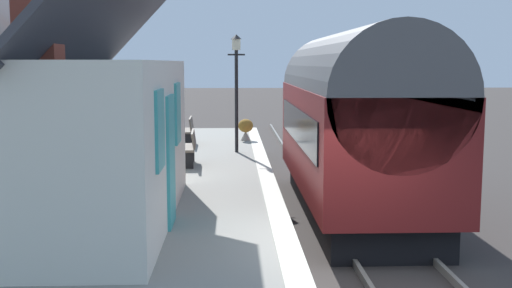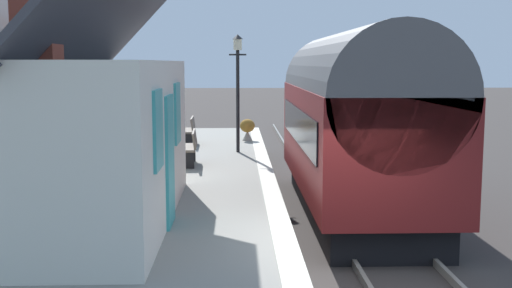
{
  "view_description": "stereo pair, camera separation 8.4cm",
  "coord_description": "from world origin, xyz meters",
  "px_view_note": "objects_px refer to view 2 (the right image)",
  "views": [
    {
      "loc": [
        -8.88,
        1.97,
        3.58
      ],
      "look_at": [
        3.4,
        1.5,
        1.96
      ],
      "focal_mm": 43.6,
      "sensor_mm": 36.0,
      "label": 1
    },
    {
      "loc": [
        -8.89,
        1.88,
        3.58
      ],
      "look_at": [
        3.4,
        1.5,
        1.96
      ],
      "focal_mm": 43.6,
      "sensor_mm": 36.0,
      "label": 2
    }
  ],
  "objects_px": {
    "train": "(356,121)",
    "bench_mid_platform": "(190,147)",
    "planter_edge_near": "(247,129)",
    "lamp_post_platform": "(238,70)",
    "bench_by_lamp": "(189,130)",
    "planter_by_door": "(150,153)",
    "station_building": "(68,131)",
    "planter_corner_building": "(145,128)"
  },
  "relations": [
    {
      "from": "station_building",
      "to": "planter_by_door",
      "type": "xyz_separation_m",
      "value": [
        4.76,
        -0.65,
        -1.07
      ]
    },
    {
      "from": "planter_by_door",
      "to": "planter_corner_building",
      "type": "height_order",
      "value": "planter_corner_building"
    },
    {
      "from": "station_building",
      "to": "bench_by_lamp",
      "type": "xyz_separation_m",
      "value": [
        9.66,
        -1.23,
        -1.03
      ]
    },
    {
      "from": "bench_by_lamp",
      "to": "planter_by_door",
      "type": "distance_m",
      "value": 4.94
    },
    {
      "from": "station_building",
      "to": "planter_by_door",
      "type": "relative_size",
      "value": 7.95
    },
    {
      "from": "train",
      "to": "planter_by_door",
      "type": "relative_size",
      "value": 10.29
    },
    {
      "from": "planter_corner_building",
      "to": "station_building",
      "type": "bearing_deg",
      "value": -178.99
    },
    {
      "from": "planter_by_door",
      "to": "lamp_post_platform",
      "type": "relative_size",
      "value": 0.24
    },
    {
      "from": "train",
      "to": "bench_mid_platform",
      "type": "xyz_separation_m",
      "value": [
        1.42,
        3.98,
        -0.77
      ]
    },
    {
      "from": "station_building",
      "to": "lamp_post_platform",
      "type": "height_order",
      "value": "station_building"
    },
    {
      "from": "bench_mid_platform",
      "to": "planter_corner_building",
      "type": "distance_m",
      "value": 4.23
    },
    {
      "from": "train",
      "to": "planter_by_door",
      "type": "height_order",
      "value": "train"
    },
    {
      "from": "planter_by_door",
      "to": "lamp_post_platform",
      "type": "height_order",
      "value": "lamp_post_platform"
    },
    {
      "from": "bench_by_lamp",
      "to": "lamp_post_platform",
      "type": "relative_size",
      "value": 0.41
    },
    {
      "from": "train",
      "to": "bench_mid_platform",
      "type": "relative_size",
      "value": 6.05
    },
    {
      "from": "train",
      "to": "lamp_post_platform",
      "type": "bearing_deg",
      "value": 36.35
    },
    {
      "from": "planter_edge_near",
      "to": "lamp_post_platform",
      "type": "xyz_separation_m",
      "value": [
        -2.69,
        0.32,
        2.0
      ]
    },
    {
      "from": "train",
      "to": "bench_mid_platform",
      "type": "distance_m",
      "value": 4.29
    },
    {
      "from": "planter_edge_near",
      "to": "planter_corner_building",
      "type": "bearing_deg",
      "value": 109.25
    },
    {
      "from": "bench_by_lamp",
      "to": "lamp_post_platform",
      "type": "distance_m",
      "value": 3.01
    },
    {
      "from": "bench_by_lamp",
      "to": "planter_corner_building",
      "type": "height_order",
      "value": "planter_corner_building"
    },
    {
      "from": "planter_corner_building",
      "to": "lamp_post_platform",
      "type": "xyz_separation_m",
      "value": [
        -1.55,
        -2.95,
        1.84
      ]
    },
    {
      "from": "lamp_post_platform",
      "to": "station_building",
      "type": "bearing_deg",
      "value": 160.7
    },
    {
      "from": "station_building",
      "to": "planter_edge_near",
      "type": "height_order",
      "value": "station_building"
    },
    {
      "from": "bench_by_lamp",
      "to": "planter_by_door",
      "type": "relative_size",
      "value": 1.69
    },
    {
      "from": "bench_mid_platform",
      "to": "lamp_post_platform",
      "type": "height_order",
      "value": "lamp_post_platform"
    },
    {
      "from": "bench_by_lamp",
      "to": "planter_corner_building",
      "type": "xyz_separation_m",
      "value": [
        -0.16,
        1.4,
        0.1
      ]
    },
    {
      "from": "planter_edge_near",
      "to": "planter_corner_building",
      "type": "xyz_separation_m",
      "value": [
        -1.14,
        3.28,
        0.17
      ]
    },
    {
      "from": "station_building",
      "to": "lamp_post_platform",
      "type": "distance_m",
      "value": 8.48
    },
    {
      "from": "bench_mid_platform",
      "to": "planter_by_door",
      "type": "relative_size",
      "value": 1.7
    },
    {
      "from": "station_building",
      "to": "bench_mid_platform",
      "type": "height_order",
      "value": "station_building"
    },
    {
      "from": "train",
      "to": "bench_by_lamp",
      "type": "bearing_deg",
      "value": 38.32
    },
    {
      "from": "bench_by_lamp",
      "to": "planter_by_door",
      "type": "height_order",
      "value": "bench_by_lamp"
    },
    {
      "from": "bench_by_lamp",
      "to": "planter_edge_near",
      "type": "distance_m",
      "value": 2.12
    },
    {
      "from": "bench_by_lamp",
      "to": "planter_corner_building",
      "type": "bearing_deg",
      "value": 96.56
    },
    {
      "from": "bench_by_lamp",
      "to": "bench_mid_platform",
      "type": "relative_size",
      "value": 1.0
    },
    {
      "from": "train",
      "to": "station_building",
      "type": "distance_m",
      "value": 6.96
    },
    {
      "from": "planter_edge_near",
      "to": "planter_by_door",
      "type": "bearing_deg",
      "value": 157.32
    },
    {
      "from": "bench_by_lamp",
      "to": "bench_mid_platform",
      "type": "height_order",
      "value": "same"
    },
    {
      "from": "bench_mid_platform",
      "to": "planter_corner_building",
      "type": "bearing_deg",
      "value": 24.04
    },
    {
      "from": "planter_corner_building",
      "to": "bench_by_lamp",
      "type": "bearing_deg",
      "value": -83.44
    },
    {
      "from": "planter_edge_near",
      "to": "lamp_post_platform",
      "type": "bearing_deg",
      "value": 173.14
    }
  ]
}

